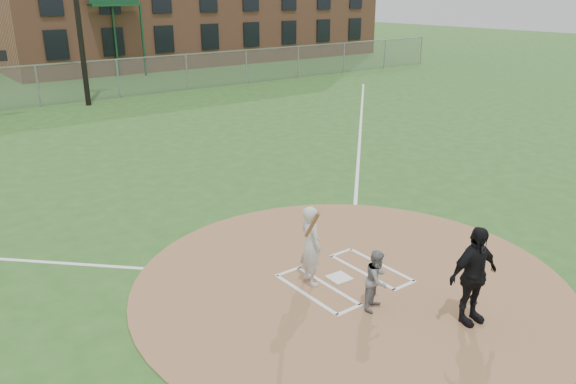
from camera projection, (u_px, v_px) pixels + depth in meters
ground at (350, 282)px, 10.91m from camera, size 140.00×140.00×0.00m
dirt_circle at (350, 282)px, 10.91m from camera, size 8.40×8.40×0.02m
home_plate at (339, 278)px, 11.02m from camera, size 0.43×0.43×0.03m
foul_line_first at (360, 130)px, 22.77m from camera, size 17.04×17.04×0.01m
catcher at (377, 280)px, 9.83m from camera, size 0.66×0.59×1.11m
umpire at (473, 276)px, 9.31m from camera, size 1.07×0.56×1.74m
batters_boxes at (345, 278)px, 11.01m from camera, size 2.08×1.88×0.01m
batter_at_plate at (311, 245)px, 10.60m from camera, size 0.65×1.01×1.78m
outfield_fence at (38, 86)px, 27.06m from camera, size 56.08×0.08×2.03m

